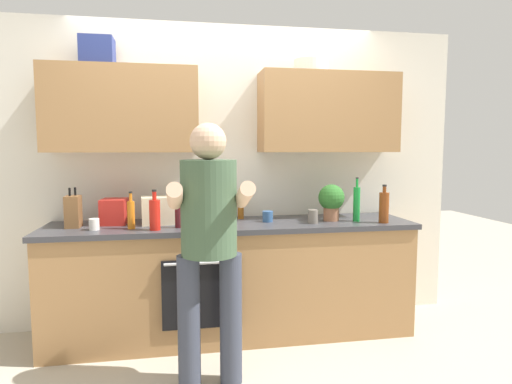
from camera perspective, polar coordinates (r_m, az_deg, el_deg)
The scene contains 18 objects.
ground_plane at distance 3.65m, azimuth -3.01°, elevation -18.17°, with size 12.00×12.00×0.00m, color #B2A893.
back_wall_unit at distance 3.61m, azimuth -3.74°, elevation 5.98°, with size 4.00×0.38×2.50m.
counter at distance 3.49m, azimuth -3.07°, elevation -11.38°, with size 2.84×0.67×0.90m.
person_standing at distance 2.65m, azimuth -6.20°, elevation -5.50°, with size 0.49×0.45×1.63m.
bottle_wine at distance 3.21m, azimuth -10.21°, elevation -2.33°, with size 0.05×0.05×0.30m.
bottle_vinegar at distance 3.51m, azimuth 16.52°, elevation -1.91°, with size 0.08×0.08×0.30m.
bottle_soda at distance 3.53m, azimuth 13.13°, elevation -1.49°, with size 0.05×0.05×0.35m.
bottle_syrup at distance 3.57m, azimuth -2.03°, elevation -1.89°, with size 0.05×0.05×0.25m.
bottle_hotsauce at distance 3.15m, azimuth -13.21°, elevation -2.85°, with size 0.08×0.08×0.29m.
bottle_juice at distance 3.25m, azimuth -16.16°, elevation -2.80°, with size 0.05×0.05×0.27m.
cup_tea at distance 3.43m, azimuth 1.55°, elevation -3.24°, with size 0.08×0.08×0.09m, color #33598C.
cup_coffee at distance 3.29m, azimuth -20.57°, elevation -4.01°, with size 0.07×0.07×0.08m, color white.
cup_stoneware at distance 3.39m, azimuth 7.52°, elevation -3.22°, with size 0.08×0.08×0.11m, color slate.
mixing_bowl at distance 3.37m, azimuth -4.82°, elevation -3.53°, with size 0.26×0.26×0.07m, color silver.
knife_block at distance 3.45m, azimuth -22.97°, elevation -2.37°, with size 0.10×0.14×0.29m.
potted_herb at distance 3.52m, azimuth 9.91°, elevation -1.03°, with size 0.21×0.21×0.29m.
grocery_bag_rice at distance 3.41m, azimuth -12.70°, elevation -2.37°, with size 0.26×0.20×0.21m, color beige.
grocery_bag_crisps at distance 3.49m, azimuth -18.16°, elevation -2.46°, with size 0.19×0.21×0.19m, color red.
Camera 1 is at (-0.40, -3.31, 1.48)m, focal length 30.32 mm.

